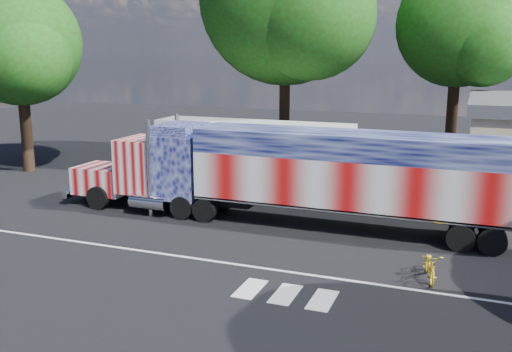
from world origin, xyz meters
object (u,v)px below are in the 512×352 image
(woman, at_px, (94,192))
(tree_ne_a, at_px, (461,26))
(semi_truck, at_px, (294,172))
(bicycle, at_px, (430,265))
(coach_bus, at_px, (253,150))
(tree_w_a, at_px, (20,44))

(woman, relative_size, tree_ne_a, 0.13)
(semi_truck, height_order, bicycle, semi_truck)
(coach_bus, height_order, tree_w_a, tree_w_a)
(coach_bus, distance_m, tree_ne_a, 15.06)
(woman, distance_m, bicycle, 16.39)
(tree_w_a, relative_size, tree_ne_a, 0.91)
(tree_ne_a, bearing_deg, woman, -134.12)
(woman, bearing_deg, tree_w_a, 126.18)
(tree_w_a, bearing_deg, tree_ne_a, 22.90)
(coach_bus, relative_size, bicycle, 6.20)
(woman, xyz_separation_m, bicycle, (16.02, -3.42, -0.31))
(semi_truck, height_order, tree_ne_a, tree_ne_a)
(coach_bus, xyz_separation_m, bicycle, (11.09, -12.11, -1.28))
(tree_ne_a, bearing_deg, semi_truck, -111.14)
(semi_truck, relative_size, coach_bus, 1.78)
(coach_bus, xyz_separation_m, tree_w_a, (-14.07, -2.96, 6.10))
(semi_truck, bearing_deg, tree_w_a, 166.04)
(woman, height_order, bicycle, woman)
(coach_bus, bearing_deg, bicycle, -47.52)
(bicycle, height_order, tree_w_a, tree_w_a)
(semi_truck, bearing_deg, tree_ne_a, 68.86)
(coach_bus, distance_m, tree_w_a, 15.62)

